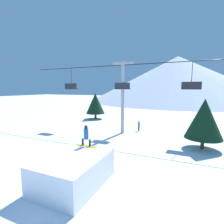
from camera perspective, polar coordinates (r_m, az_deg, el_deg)
name	(u,v)px	position (r m, az deg, el deg)	size (l,w,h in m)	color
ground_plane	(65,194)	(9.82, -15.00, -24.56)	(220.00, 220.00, 0.00)	white
mountain_ridge	(177,79)	(78.55, 20.49, 10.09)	(71.53, 71.53, 18.24)	silver
snow_ramp	(74,171)	(10.18, -12.32, -18.21)	(2.97, 4.10, 1.57)	white
snowboarder	(86,136)	(11.22, -8.44, -7.75)	(1.50, 0.29, 1.35)	yellow
chairlift	(123,90)	(20.02, 3.48, 7.23)	(25.07, 0.44, 8.19)	#9E9EA3
pine_tree_near	(204,119)	(16.84, 27.87, -1.95)	(3.09, 3.09, 4.36)	#4C3823
pine_tree_far	(95,103)	(29.96, -5.45, 2.81)	(3.18, 3.18, 4.41)	#4C3823
distant_skier	(139,126)	(21.71, 8.77, -4.44)	(0.24, 0.24, 1.23)	black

